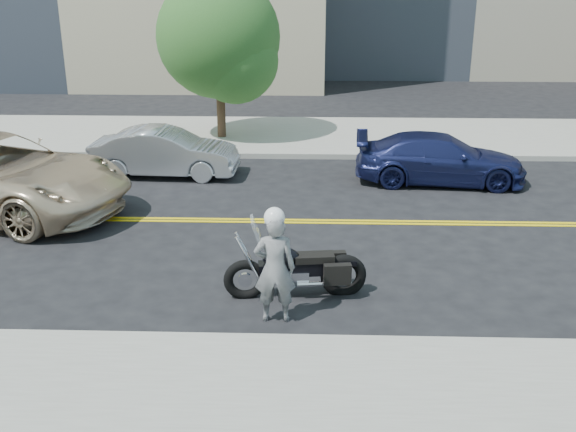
{
  "coord_description": "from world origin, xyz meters",
  "views": [
    {
      "loc": [
        0.41,
        -13.59,
        5.19
      ],
      "look_at": [
        0.05,
        -2.89,
        1.2
      ],
      "focal_mm": 42.0,
      "sensor_mm": 36.0,
      "label": 1
    }
  ],
  "objects_px": {
    "motorcyclist": "(275,265)",
    "parked_car_blue": "(440,159)",
    "parked_car_silver": "(165,152)",
    "motorcycle": "(296,257)"
  },
  "relations": [
    {
      "from": "parked_car_silver",
      "to": "motorcycle",
      "type": "bearing_deg",
      "value": -149.7
    },
    {
      "from": "motorcycle",
      "to": "parked_car_blue",
      "type": "bearing_deg",
      "value": 54.34
    },
    {
      "from": "motorcyclist",
      "to": "motorcycle",
      "type": "height_order",
      "value": "motorcyclist"
    },
    {
      "from": "motorcyclist",
      "to": "parked_car_blue",
      "type": "bearing_deg",
      "value": -119.62
    },
    {
      "from": "motorcycle",
      "to": "parked_car_blue",
      "type": "xyz_separation_m",
      "value": [
        3.5,
        6.42,
        -0.08
      ]
    },
    {
      "from": "motorcyclist",
      "to": "parked_car_silver",
      "type": "distance_m",
      "value": 8.29
    },
    {
      "from": "motorcyclist",
      "to": "parked_car_blue",
      "type": "height_order",
      "value": "motorcyclist"
    },
    {
      "from": "parked_car_silver",
      "to": "parked_car_blue",
      "type": "height_order",
      "value": "parked_car_silver"
    },
    {
      "from": "motorcyclist",
      "to": "parked_car_silver",
      "type": "relative_size",
      "value": 0.49
    },
    {
      "from": "motorcycle",
      "to": "parked_car_silver",
      "type": "bearing_deg",
      "value": 110.72
    }
  ]
}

